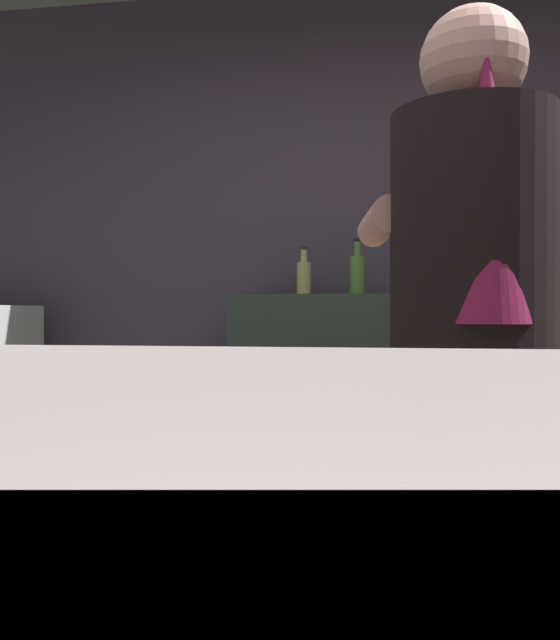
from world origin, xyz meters
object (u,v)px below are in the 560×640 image
(mixing_bowl, at_px, (228,358))
(bottle_hot_sauce, at_px, (357,273))
(bartender, at_px, (473,348))
(bottle_vinegar, at_px, (304,276))

(mixing_bowl, bearing_deg, bottle_hot_sauce, 77.98)
(mixing_bowl, distance_m, bottle_hot_sauce, 1.42)
(bartender, xyz_separation_m, mixing_bowl, (-0.61, 0.37, -0.05))
(mixing_bowl, xyz_separation_m, bottle_vinegar, (0.03, 1.43, 0.30))
(bartender, distance_m, bottle_vinegar, 1.91)
(mixing_bowl, xyz_separation_m, bottle_hot_sauce, (0.29, 1.35, 0.31))
(bartender, bearing_deg, bottle_vinegar, 10.04)
(bottle_hot_sauce, distance_m, bottle_vinegar, 0.27)
(mixing_bowl, relative_size, bottle_vinegar, 0.73)
(bartender, relative_size, bottle_vinegar, 7.24)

